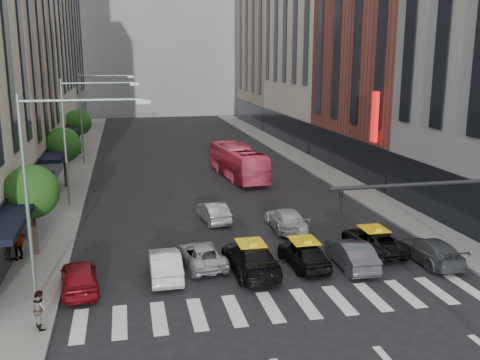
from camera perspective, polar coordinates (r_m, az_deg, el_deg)
ground at (r=22.88m, az=6.78°, el=-14.68°), size 160.00×160.00×0.00m
sidewalk_left at (r=50.45m, az=-17.28°, el=0.30°), size 3.00×96.00×0.15m
sidewalk_right at (r=53.47m, az=8.06°, el=1.45°), size 3.00×96.00×0.15m
building_left_d at (r=84.85m, az=-19.82°, el=15.15°), size 8.00×18.00×30.00m
building_right_b at (r=51.97m, az=15.62°, el=15.12°), size 8.00×18.00×26.00m
building_right_d at (r=87.50m, az=3.70°, el=15.11°), size 8.00×18.00×28.00m
building_far at (r=104.61m, az=-8.84°, el=16.82°), size 30.00×10.00×36.00m
tree_near at (r=30.34m, az=-21.34°, el=-1.17°), size 2.88×2.88×4.95m
tree_mid at (r=45.92m, az=-18.35°, el=3.58°), size 2.88×2.88×4.95m
tree_far at (r=61.71m, az=-16.87°, el=5.91°), size 2.88×2.88×4.95m
streetlamp_near at (r=23.81m, az=-19.77°, el=0.85°), size 5.38×0.25×9.00m
streetlamp_mid at (r=39.53m, az=-16.90°, el=5.57°), size 5.38×0.25×9.00m
streetlamp_far at (r=55.41m, az=-15.66°, el=7.60°), size 5.38×0.25×9.00m
liberty_sign at (r=43.91m, az=14.18°, el=6.54°), size 0.30×0.70×4.00m
car_red at (r=26.19m, az=-16.76°, el=-9.82°), size 2.06×4.22×1.38m
car_white_front at (r=26.78m, az=-8.00°, el=-8.85°), size 1.49×4.24×1.40m
car_silver at (r=28.07m, az=-4.12°, el=-7.94°), size 2.46×4.47×1.18m
taxi_left at (r=27.14m, az=1.14°, el=-8.28°), size 2.35×5.32×1.52m
taxi_center at (r=28.00m, az=6.80°, el=-7.82°), size 1.97×4.23×1.40m
car_grey_mid at (r=28.36m, az=11.80°, el=-7.72°), size 1.67×4.35×1.42m
taxi_right at (r=30.79m, az=14.00°, el=-6.27°), size 2.36×4.82×1.32m
car_grey_curb at (r=30.13m, az=19.65°, el=-7.09°), size 1.90×4.52×1.30m
car_row2_left at (r=35.35m, az=-2.86°, el=-3.40°), size 1.84×4.11×1.31m
car_row2_right at (r=33.81m, az=4.94°, el=-4.17°), size 1.98×4.67×1.34m
bus at (r=47.98m, az=-0.21°, el=1.95°), size 3.49×10.65×2.91m
pedestrian_near at (r=22.95m, az=-20.53°, el=-12.79°), size 0.84×0.93×1.56m
pedestrian_far at (r=30.55m, az=-22.62°, el=-6.18°), size 1.16×1.05×1.89m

